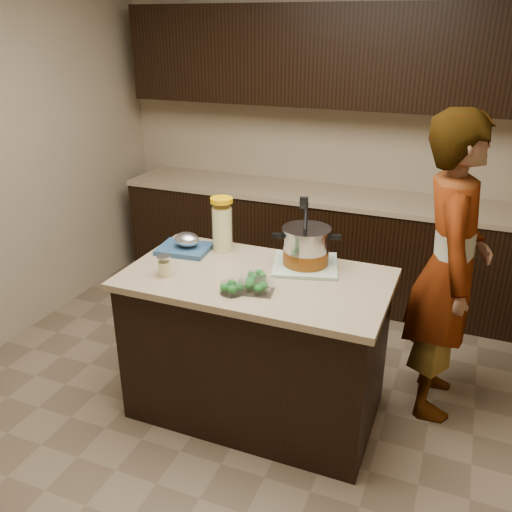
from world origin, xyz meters
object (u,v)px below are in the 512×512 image
Objects in this scene: person at (449,269)px; stock_pot at (306,249)px; lemonade_pitcher at (222,226)px; island at (256,345)px.

stock_pot is at bearing 103.42° from person.
person is (1.31, 0.22, -0.15)m from lemonade_pitcher.
stock_pot is 1.19× the size of lemonade_pitcher.
island is at bearing 110.80° from person.
island is 0.64m from stock_pot.
stock_pot is 0.55m from lemonade_pitcher.
person reaches higher than island.
stock_pot is at bearing 46.49° from island.
island is at bearing -39.53° from lemonade_pitcher.
person reaches higher than stock_pot.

